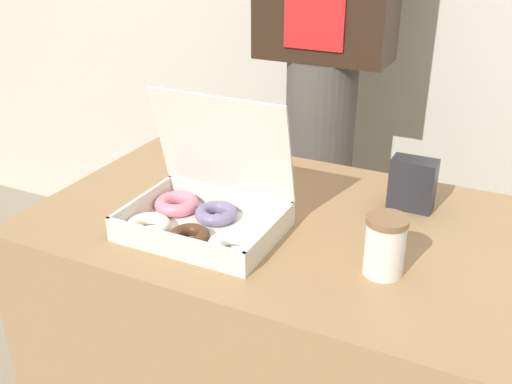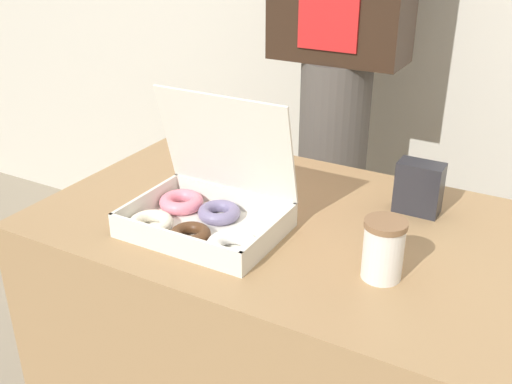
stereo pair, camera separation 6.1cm
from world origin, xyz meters
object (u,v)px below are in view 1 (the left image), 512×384
Objects in this scene: coffee_cup at (385,245)px; napkin_holder at (413,184)px; person_customer at (323,65)px; donut_box at (202,212)px.

coffee_cup is 0.99× the size of napkin_holder.
coffee_cup is at bearing -86.99° from napkin_holder.
napkin_holder is at bearing -49.91° from person_customer.
coffee_cup is 0.90m from person_customer.
napkin_holder is 0.07× the size of person_customer.
person_customer is at bearing 130.09° from napkin_holder.
person_customer is (-0.41, 0.48, 0.13)m from napkin_holder.
person_customer reaches higher than napkin_holder.
donut_box is 0.50m from napkin_holder.
donut_box reaches higher than napkin_holder.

